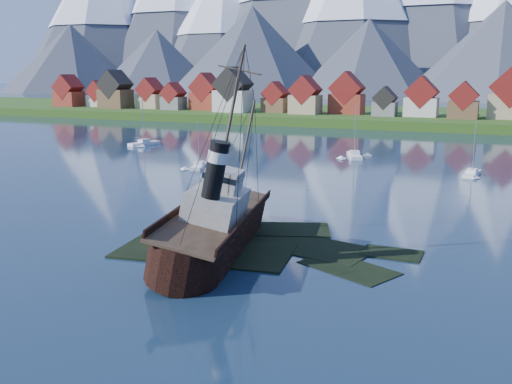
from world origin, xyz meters
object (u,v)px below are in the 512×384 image
at_px(sailboat_d, 472,174).
at_px(sailboat_c, 354,156).
at_px(tugboat_wreck, 216,222).
at_px(sailboat_b, 144,144).
at_px(sailboat_a, 199,167).

bearing_deg(sailboat_d, sailboat_c, 159.94).
bearing_deg(tugboat_wreck, sailboat_d, 56.71).
height_order(tugboat_wreck, sailboat_b, tugboat_wreck).
bearing_deg(sailboat_a, sailboat_c, 29.31).
height_order(tugboat_wreck, sailboat_c, tugboat_wreck).
xyz_separation_m(sailboat_a, sailboat_c, (24.44, 25.40, 0.05)).
relative_size(sailboat_a, sailboat_c, 0.83).
relative_size(tugboat_wreck, sailboat_b, 2.21).
distance_m(sailboat_a, sailboat_b, 38.82).
height_order(sailboat_a, sailboat_c, sailboat_c).
bearing_deg(sailboat_b, tugboat_wreck, -33.44).
height_order(sailboat_a, sailboat_b, sailboat_b).
distance_m(sailboat_a, sailboat_d, 50.67).
bearing_deg(sailboat_d, sailboat_b, 178.96).
height_order(sailboat_c, sailboat_d, sailboat_c).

